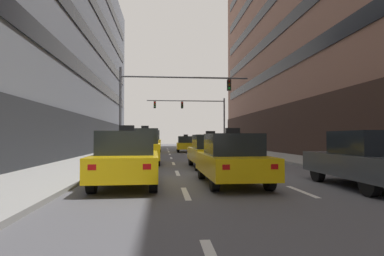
# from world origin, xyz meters

# --- Properties ---
(ground_plane) EXTENTS (120.00, 120.00, 0.00)m
(ground_plane) POSITION_xyz_m (0.00, 0.00, 0.00)
(ground_plane) COLOR #515156
(sidewalk_left) EXTENTS (3.49, 80.00, 0.14)m
(sidewalk_left) POSITION_xyz_m (-6.71, 0.00, 0.07)
(sidewalk_left) COLOR gray
(sidewalk_left) RESTS_ON ground
(lane_stripe_l1_s3) EXTENTS (0.16, 2.00, 0.01)m
(lane_stripe_l1_s3) POSITION_xyz_m (-1.66, -3.00, 0.00)
(lane_stripe_l1_s3) COLOR silver
(lane_stripe_l1_s3) RESTS_ON ground
(lane_stripe_l1_s4) EXTENTS (0.16, 2.00, 0.01)m
(lane_stripe_l1_s4) POSITION_xyz_m (-1.66, 2.00, 0.00)
(lane_stripe_l1_s4) COLOR silver
(lane_stripe_l1_s4) RESTS_ON ground
(lane_stripe_l1_s5) EXTENTS (0.16, 2.00, 0.01)m
(lane_stripe_l1_s5) POSITION_xyz_m (-1.66, 7.00, 0.00)
(lane_stripe_l1_s5) COLOR silver
(lane_stripe_l1_s5) RESTS_ON ground
(lane_stripe_l1_s6) EXTENTS (0.16, 2.00, 0.01)m
(lane_stripe_l1_s6) POSITION_xyz_m (-1.66, 12.00, 0.00)
(lane_stripe_l1_s6) COLOR silver
(lane_stripe_l1_s6) RESTS_ON ground
(lane_stripe_l1_s7) EXTENTS (0.16, 2.00, 0.01)m
(lane_stripe_l1_s7) POSITION_xyz_m (-1.66, 17.00, 0.00)
(lane_stripe_l1_s7) COLOR silver
(lane_stripe_l1_s7) RESTS_ON ground
(lane_stripe_l1_s8) EXTENTS (0.16, 2.00, 0.01)m
(lane_stripe_l1_s8) POSITION_xyz_m (-1.66, 22.00, 0.00)
(lane_stripe_l1_s8) COLOR silver
(lane_stripe_l1_s8) RESTS_ON ground
(lane_stripe_l1_s9) EXTENTS (0.16, 2.00, 0.01)m
(lane_stripe_l1_s9) POSITION_xyz_m (-1.66, 27.00, 0.00)
(lane_stripe_l1_s9) COLOR silver
(lane_stripe_l1_s9) RESTS_ON ground
(lane_stripe_l1_s10) EXTENTS (0.16, 2.00, 0.01)m
(lane_stripe_l1_s10) POSITION_xyz_m (-1.66, 32.00, 0.00)
(lane_stripe_l1_s10) COLOR silver
(lane_stripe_l1_s10) RESTS_ON ground
(lane_stripe_l2_s3) EXTENTS (0.16, 2.00, 0.01)m
(lane_stripe_l2_s3) POSITION_xyz_m (1.66, -3.00, 0.00)
(lane_stripe_l2_s3) COLOR silver
(lane_stripe_l2_s3) RESTS_ON ground
(lane_stripe_l2_s4) EXTENTS (0.16, 2.00, 0.01)m
(lane_stripe_l2_s4) POSITION_xyz_m (1.66, 2.00, 0.00)
(lane_stripe_l2_s4) COLOR silver
(lane_stripe_l2_s4) RESTS_ON ground
(lane_stripe_l2_s5) EXTENTS (0.16, 2.00, 0.01)m
(lane_stripe_l2_s5) POSITION_xyz_m (1.66, 7.00, 0.00)
(lane_stripe_l2_s5) COLOR silver
(lane_stripe_l2_s5) RESTS_ON ground
(lane_stripe_l2_s6) EXTENTS (0.16, 2.00, 0.01)m
(lane_stripe_l2_s6) POSITION_xyz_m (1.66, 12.00, 0.00)
(lane_stripe_l2_s6) COLOR silver
(lane_stripe_l2_s6) RESTS_ON ground
(lane_stripe_l2_s7) EXTENTS (0.16, 2.00, 0.01)m
(lane_stripe_l2_s7) POSITION_xyz_m (1.66, 17.00, 0.00)
(lane_stripe_l2_s7) COLOR silver
(lane_stripe_l2_s7) RESTS_ON ground
(lane_stripe_l2_s8) EXTENTS (0.16, 2.00, 0.01)m
(lane_stripe_l2_s8) POSITION_xyz_m (1.66, 22.00, 0.00)
(lane_stripe_l2_s8) COLOR silver
(lane_stripe_l2_s8) RESTS_ON ground
(lane_stripe_l2_s9) EXTENTS (0.16, 2.00, 0.01)m
(lane_stripe_l2_s9) POSITION_xyz_m (1.66, 27.00, 0.00)
(lane_stripe_l2_s9) COLOR silver
(lane_stripe_l2_s9) RESTS_ON ground
(lane_stripe_l2_s10) EXTENTS (0.16, 2.00, 0.01)m
(lane_stripe_l2_s10) POSITION_xyz_m (1.66, 32.00, 0.00)
(lane_stripe_l2_s10) COLOR silver
(lane_stripe_l2_s10) RESTS_ON ground
(taxi_driving_0) EXTENTS (1.97, 4.50, 1.86)m
(taxi_driving_0) POSITION_xyz_m (0.10, 4.25, 0.83)
(taxi_driving_0) COLOR black
(taxi_driving_0) RESTS_ON ground
(taxi_driving_1) EXTENTS (1.93, 4.42, 1.82)m
(taxi_driving_1) POSITION_xyz_m (0.10, 21.51, 0.81)
(taxi_driving_1) COLOR black
(taxi_driving_1) RESTS_ON ground
(taxi_driving_2) EXTENTS (1.80, 4.22, 2.21)m
(taxi_driving_2) POSITION_xyz_m (-3.31, 6.85, 1.01)
(taxi_driving_2) COLOR black
(taxi_driving_2) RESTS_ON ground
(taxi_driving_3) EXTENTS (1.91, 4.46, 1.84)m
(taxi_driving_3) POSITION_xyz_m (-0.03, -1.45, 0.82)
(taxi_driving_3) COLOR black
(taxi_driving_3) RESTS_ON ground
(taxi_driving_4) EXTENTS (1.95, 4.63, 2.42)m
(taxi_driving_4) POSITION_xyz_m (-3.46, 21.04, 1.11)
(taxi_driving_4) COLOR black
(taxi_driving_4) RESTS_ON ground
(taxi_driving_5) EXTENTS (2.06, 4.67, 1.92)m
(taxi_driving_5) POSITION_xyz_m (-3.43, -1.41, 0.86)
(taxi_driving_5) COLOR black
(taxi_driving_5) RESTS_ON ground
(car_parked_1) EXTENTS (1.97, 4.66, 1.74)m
(car_parked_1) POSITION_xyz_m (3.92, -2.59, 0.86)
(car_parked_1) COLOR black
(car_parked_1) RESTS_ON ground
(traffic_signal_0) EXTENTS (9.55, 0.35, 6.53)m
(traffic_signal_0) POSITION_xyz_m (-2.47, 11.77, 4.59)
(traffic_signal_0) COLOR #4C4C51
(traffic_signal_0) RESTS_ON sidewalk_left
(traffic_signal_1) EXTENTS (9.69, 0.35, 6.29)m
(traffic_signal_1) POSITION_xyz_m (1.96, 27.57, 4.73)
(traffic_signal_1) COLOR #4C4C51
(traffic_signal_1) RESTS_ON sidewalk_right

